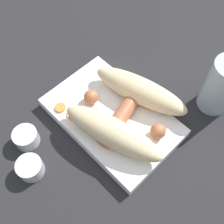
# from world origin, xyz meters

# --- Properties ---
(ground_plane) EXTENTS (3.00, 3.00, 0.00)m
(ground_plane) POSITION_xyz_m (0.00, 0.00, 0.00)
(ground_plane) COLOR #232326
(food_tray) EXTENTS (0.26, 0.17, 0.02)m
(food_tray) POSITION_xyz_m (0.00, 0.00, 0.01)
(food_tray) COLOR white
(food_tray) RESTS_ON ground_plane
(bread_roll) EXTENTS (0.23, 0.20, 0.05)m
(bread_roll) POSITION_xyz_m (0.02, 0.02, 0.05)
(bread_roll) COLOR beige
(bread_roll) RESTS_ON food_tray
(sausage) EXTENTS (0.17, 0.15, 0.03)m
(sausage) POSITION_xyz_m (0.02, 0.01, 0.04)
(sausage) COLOR #B26642
(sausage) RESTS_ON food_tray
(pickled_veggies) EXTENTS (0.07, 0.05, 0.00)m
(pickled_veggies) POSITION_xyz_m (-0.06, -0.05, 0.03)
(pickled_veggies) COLOR #F99E4C
(pickled_veggies) RESTS_ON food_tray
(condiment_cup_near) EXTENTS (0.05, 0.05, 0.03)m
(condiment_cup_near) POSITION_xyz_m (-0.08, -0.15, 0.01)
(condiment_cup_near) COLOR silver
(condiment_cup_near) RESTS_ON ground_plane
(condiment_cup_far) EXTENTS (0.05, 0.05, 0.03)m
(condiment_cup_far) POSITION_xyz_m (-0.03, -0.18, 0.01)
(condiment_cup_far) COLOR silver
(condiment_cup_far) RESTS_ON ground_plane
(drink_glass) EXTENTS (0.06, 0.06, 0.12)m
(drink_glass) POSITION_xyz_m (0.12, 0.18, 0.06)
(drink_glass) COLOR silver
(drink_glass) RESTS_ON ground_plane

